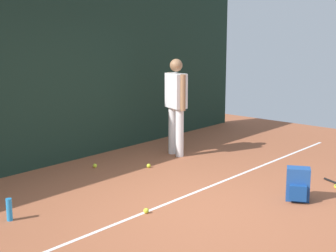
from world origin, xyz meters
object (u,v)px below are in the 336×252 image
(tennis_ball_near_player, at_px, (149,166))
(tennis_ball_mid_court, at_px, (95,166))
(water_bottle, at_px, (9,210))
(tennis_player, at_px, (176,101))
(tennis_ball_by_fence, at_px, (146,211))
(backpack, at_px, (298,185))

(tennis_ball_near_player, height_order, tennis_ball_mid_court, same)
(water_bottle, bearing_deg, tennis_ball_near_player, 6.38)
(water_bottle, bearing_deg, tennis_player, 7.94)
(tennis_ball_by_fence, bearing_deg, tennis_ball_mid_court, 65.39)
(tennis_player, distance_m, water_bottle, 3.78)
(backpack, relative_size, tennis_ball_mid_court, 6.67)
(tennis_ball_near_player, bearing_deg, tennis_ball_mid_court, 131.01)
(tennis_player, height_order, tennis_ball_near_player, tennis_player)
(water_bottle, bearing_deg, backpack, -37.87)
(tennis_ball_near_player, xyz_separation_m, water_bottle, (-2.72, -0.30, 0.10))
(tennis_player, xyz_separation_m, tennis_ball_near_player, (-0.93, -0.21, -0.93))
(tennis_ball_by_fence, height_order, water_bottle, water_bottle)
(backpack, relative_size, tennis_ball_by_fence, 6.67)
(tennis_player, xyz_separation_m, tennis_ball_mid_court, (-1.50, 0.45, -0.93))
(tennis_player, height_order, tennis_ball_by_fence, tennis_player)
(tennis_ball_by_fence, relative_size, tennis_ball_mid_court, 1.00)
(tennis_ball_by_fence, xyz_separation_m, tennis_ball_mid_court, (0.92, 2.01, 0.00))
(tennis_ball_mid_court, relative_size, water_bottle, 0.24)
(tennis_ball_mid_court, bearing_deg, tennis_ball_near_player, -48.99)
(tennis_player, relative_size, backpack, 3.86)
(tennis_ball_mid_court, xyz_separation_m, water_bottle, (-2.15, -0.96, 0.10))
(tennis_ball_near_player, bearing_deg, tennis_ball_by_fence, -137.73)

